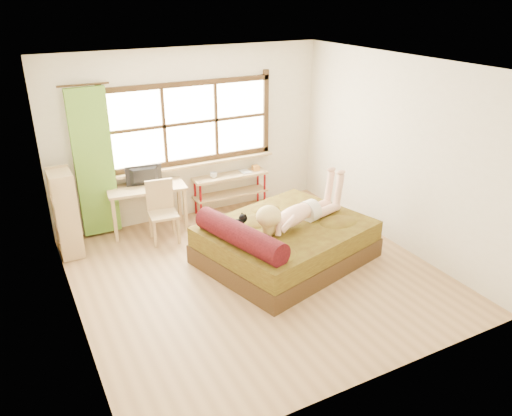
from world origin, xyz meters
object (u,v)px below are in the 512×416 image
chair (162,207)px  pipe_shelf (231,184)px  bed (283,242)px  bookshelf (66,213)px  kitten (235,224)px  desk (147,193)px  woman (298,202)px

chair → pipe_shelf: size_ratio=0.71×
chair → pipe_shelf: chair is taller
bed → bookshelf: bookshelf is taller
kitten → chair: (-0.59, 1.32, -0.16)m
kitten → chair: 1.45m
bookshelf → desk: bearing=9.6°
woman → kitten: (-0.87, 0.15, -0.19)m
woman → pipe_shelf: 1.99m
kitten → desk: kitten is taller
desk → woman: bearing=-43.1°
pipe_shelf → bookshelf: size_ratio=1.04×
kitten → bed: bearing=-24.9°
desk → chair: chair is taller
kitten → bookshelf: 2.42m
bed → desk: bearing=112.0°
woman → chair: 2.10m
woman → pipe_shelf: (-0.10, 1.95, -0.39)m
bed → kitten: bed is taller
kitten → pipe_shelf: bearing=51.6°
bed → desk: (-1.37, 1.80, 0.34)m
desk → pipe_shelf: (1.47, 0.12, -0.16)m
kitten → desk: (-0.70, 1.68, -0.03)m
pipe_shelf → kitten: bearing=-112.5°
woman → pipe_shelf: bearing=77.6°
kitten → chair: chair is taller
woman → desk: (-1.57, 1.83, -0.23)m
kitten → desk: 1.82m
chair → bookshelf: size_ratio=0.74×
woman → desk: bearing=115.3°
pipe_shelf → bookshelf: bearing=-172.4°
desk → pipe_shelf: bearing=11.0°
woman → chair: size_ratio=1.65×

